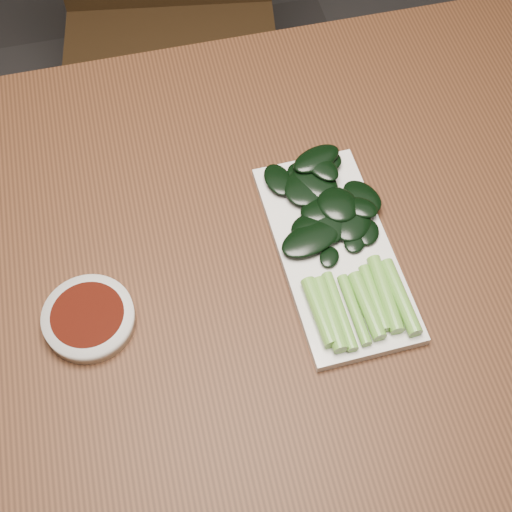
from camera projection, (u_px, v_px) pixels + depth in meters
name	position (u px, v px, depth m)	size (l,w,h in m)	color
ground	(240.00, 431.00, 1.57)	(6.00, 6.00, 0.00)	#282626
table	(230.00, 285.00, 0.99)	(1.40, 0.80, 0.75)	#442513
chair_far	(169.00, 30.00, 1.52)	(0.53, 0.53, 0.89)	black
sauce_bowl	(89.00, 318.00, 0.87)	(0.11, 0.11, 0.02)	silver
serving_plate	(335.00, 251.00, 0.92)	(0.15, 0.31, 0.01)	silver
gai_lan	(334.00, 231.00, 0.92)	(0.17, 0.31, 0.03)	#67A438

